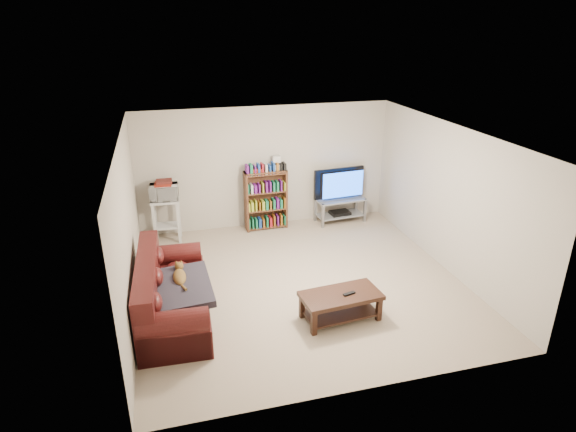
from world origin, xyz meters
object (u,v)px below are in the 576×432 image
object	(u,v)px
coffee_table	(341,301)
tv_stand	(340,206)
sofa	(168,298)
bookshelf	(266,199)

from	to	relation	value
coffee_table	tv_stand	world-z (taller)	tv_stand
sofa	tv_stand	world-z (taller)	sofa
sofa	coffee_table	world-z (taller)	sofa
sofa	tv_stand	xyz separation A→B (m)	(3.55, 2.66, 0.02)
sofa	tv_stand	bearing A→B (deg)	39.12
tv_stand	bookshelf	bearing A→B (deg)	173.05
sofa	tv_stand	distance (m)	4.44
bookshelf	sofa	bearing A→B (deg)	-128.44
tv_stand	bookshelf	xyz separation A→B (m)	(-1.55, 0.06, 0.28)
coffee_table	bookshelf	world-z (taller)	bookshelf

